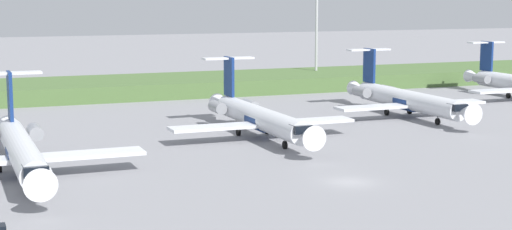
{
  "coord_description": "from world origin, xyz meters",
  "views": [
    {
      "loc": [
        -34.35,
        -63.47,
        16.99
      ],
      "look_at": [
        0.0,
        23.28,
        3.0
      ],
      "focal_mm": 56.08,
      "sensor_mm": 36.0,
      "label": 1
    }
  ],
  "objects": [
    {
      "name": "ground_plane",
      "position": [
        0.0,
        30.0,
        0.0
      ],
      "size": [
        500.0,
        500.0,
        0.0
      ],
      "primitive_type": "plane",
      "color": "gray"
    },
    {
      "name": "antenna_mast",
      "position": [
        32.9,
        74.9,
        11.46
      ],
      "size": [
        4.4,
        0.5,
        27.79
      ],
      "color": "#B2B2B7",
      "rests_on": "ground"
    },
    {
      "name": "regional_jet_second",
      "position": [
        -27.67,
        14.23,
        2.54
      ],
      "size": [
        22.81,
        31.0,
        9.0
      ],
      "color": "silver",
      "rests_on": "ground"
    },
    {
      "name": "regional_jet_fourth",
      "position": [
        26.51,
        32.83,
        2.54
      ],
      "size": [
        22.81,
        31.0,
        9.0
      ],
      "color": "silver",
      "rests_on": "ground"
    },
    {
      "name": "regional_jet_third",
      "position": [
        0.93,
        24.9,
        2.54
      ],
      "size": [
        22.81,
        31.0,
        9.0
      ],
      "color": "silver",
      "rests_on": "ground"
    },
    {
      "name": "grass_berm",
      "position": [
        0.0,
        71.94,
        1.33
      ],
      "size": [
        320.0,
        20.0,
        2.66
      ],
      "primitive_type": "cube",
      "color": "#4C6B38",
      "rests_on": "ground"
    }
  ]
}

